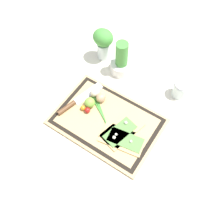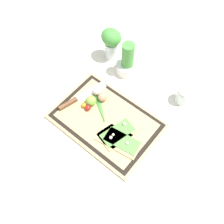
{
  "view_description": "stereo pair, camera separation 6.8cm",
  "coord_description": "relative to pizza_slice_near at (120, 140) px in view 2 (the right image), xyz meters",
  "views": [
    {
      "loc": [
        0.34,
        -0.48,
        1.11
      ],
      "look_at": [
        0.0,
        0.04,
        0.03
      ],
      "focal_mm": 42.0,
      "sensor_mm": 36.0,
      "label": 1
    },
    {
      "loc": [
        0.4,
        -0.44,
        1.11
      ],
      "look_at": [
        0.0,
        0.04,
        0.03
      ],
      "focal_mm": 42.0,
      "sensor_mm": 36.0,
      "label": 2
    }
  ],
  "objects": [
    {
      "name": "egg_pink",
      "position": [
        -0.25,
        0.13,
        0.02
      ],
      "size": [
        0.05,
        0.05,
        0.05
      ],
      "primitive_type": "ellipsoid",
      "color": "beige",
      "rests_on": "cutting_board"
    },
    {
      "name": "knife",
      "position": [
        -0.3,
        0.03,
        0.0
      ],
      "size": [
        0.1,
        0.27,
        0.02
      ],
      "color": "silver",
      "rests_on": "cutting_board"
    },
    {
      "name": "cherry_tomato_yellow",
      "position": [
        -0.25,
        0.03,
        0.01
      ],
      "size": [
        0.02,
        0.02,
        0.02
      ],
      "primitive_type": "sphere",
      "color": "orange",
      "rests_on": "cutting_board"
    },
    {
      "name": "lime",
      "position": [
        -0.23,
        0.07,
        0.02
      ],
      "size": [
        0.05,
        0.05,
        0.05
      ],
      "primitive_type": "sphere",
      "color": "#7FB742",
      "rests_on": "cutting_board"
    },
    {
      "name": "herb_pot",
      "position": [
        -0.23,
        0.35,
        0.05
      ],
      "size": [
        0.12,
        0.12,
        0.19
      ],
      "color": "white",
      "rests_on": "ground_plane"
    },
    {
      "name": "herb_glass",
      "position": [
        -0.36,
        0.38,
        0.09
      ],
      "size": [
        0.11,
        0.1,
        0.19
      ],
      "color": "silver",
      "rests_on": "ground_plane"
    },
    {
      "name": "ground_plane",
      "position": [
        -0.12,
        0.04,
        -0.02
      ],
      "size": [
        6.0,
        6.0,
        0.0
      ],
      "primitive_type": "plane",
      "color": "silver"
    },
    {
      "name": "scallion_bunch",
      "position": [
        -0.12,
        0.03,
        -0.0
      ],
      "size": [
        0.26,
        0.19,
        0.01
      ],
      "color": "#47933D",
      "rests_on": "cutting_board"
    },
    {
      "name": "cutting_board",
      "position": [
        -0.12,
        0.04,
        -0.01
      ],
      "size": [
        0.5,
        0.34,
        0.02
      ],
      "color": "tan",
      "rests_on": "ground_plane"
    },
    {
      "name": "egg_brown",
      "position": [
        -0.2,
        0.12,
        0.02
      ],
      "size": [
        0.05,
        0.05,
        0.05
      ],
      "primitive_type": "ellipsoid",
      "color": "tan",
      "rests_on": "cutting_board"
    },
    {
      "name": "cherry_tomato_red",
      "position": [
        -0.22,
        0.03,
        0.01
      ],
      "size": [
        0.03,
        0.03,
        0.03
      ],
      "primitive_type": "sphere",
      "color": "red",
      "rests_on": "cutting_board"
    },
    {
      "name": "sauce_jar",
      "position": [
        0.1,
        0.38,
        0.02
      ],
      "size": [
        0.08,
        0.08,
        0.09
      ],
      "color": "silver",
      "rests_on": "ground_plane"
    },
    {
      "name": "pizza_slice_near",
      "position": [
        0.0,
        0.0,
        0.0
      ],
      "size": [
        0.22,
        0.14,
        0.02
      ],
      "color": "tan",
      "rests_on": "cutting_board"
    },
    {
      "name": "pizza_slice_far",
      "position": [
        -0.03,
        0.03,
        0.0
      ],
      "size": [
        0.15,
        0.22,
        0.02
      ],
      "color": "tan",
      "rests_on": "cutting_board"
    }
  ]
}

